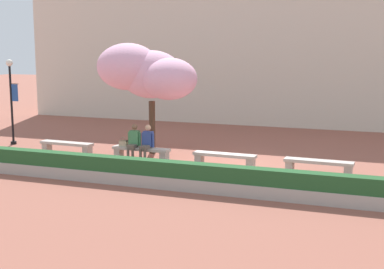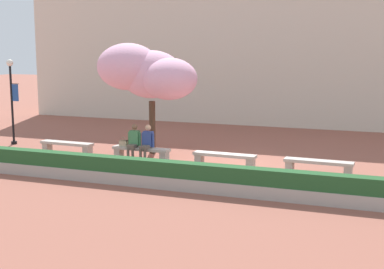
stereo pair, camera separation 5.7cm
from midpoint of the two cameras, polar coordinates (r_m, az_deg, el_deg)
The scene contains 12 objects.
ground_plane at distance 18.31m, azimuth 3.39°, elevation -3.41°, with size 100.00×100.00×0.00m, color #8E5142.
building_facade at distance 29.24m, azimuth 10.40°, elevation 10.71°, with size 29.57×4.00×9.66m, color beige.
stone_bench_west_end at distance 20.94m, azimuth -13.30°, elevation -1.16°, with size 2.20×0.49×0.45m.
stone_bench_near_west at distance 19.38m, azimuth -5.53°, elevation -1.78°, with size 2.20×0.49×0.45m.
stone_bench_center at distance 18.24m, azimuth 3.40°, elevation -2.45°, with size 2.20×0.49×0.45m.
stone_bench_near_east at distance 17.59m, azimuth 13.26°, elevation -3.12°, with size 2.20×0.49×0.45m.
person_seated_left at distance 19.38m, azimuth -6.32°, elevation -0.63°, with size 0.51×0.69×1.29m.
person_seated_right at distance 19.15m, azimuth -4.92°, elevation -0.73°, with size 0.51×0.70×1.29m.
handbag at distance 19.66m, azimuth -7.42°, elevation -0.87°, with size 0.30×0.15×0.34m.
cherry_tree_main at distance 20.11m, azimuth -4.85°, elevation 6.56°, with size 3.86×2.51×4.18m.
lamp_post_with_banner at distance 23.40m, azimuth -18.80°, elevation 4.18°, with size 0.54×0.28×3.53m.
planter_hedge_foreground at distance 15.16m, azimuth -0.33°, elevation -4.56°, with size 17.04×0.50×0.80m.
Camera 1 is at (5.23, -17.08, 4.01)m, focal length 50.00 mm.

